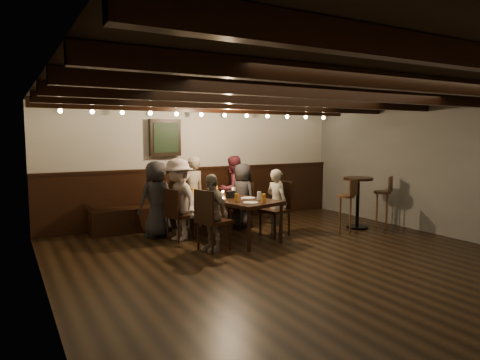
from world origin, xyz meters
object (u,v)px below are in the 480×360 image
person_bench_left (156,199)px  chair_right_near (241,214)px  chair_left_far (213,232)px  chair_right_far (276,219)px  person_right_far (277,202)px  person_left_near (178,200)px  dining_table (229,201)px  person_bench_right (233,190)px  high_top_table (358,195)px  chair_left_near (180,224)px  person_right_near (242,196)px  bar_stool_left (346,213)px  person_left_far (211,213)px  bar_stool_right (382,208)px  person_bench_centre (193,193)px

person_bench_left → chair_right_near: bearing=164.5°
chair_left_far → chair_right_near: 1.70m
chair_right_far → person_bench_left: bearing=50.2°
person_right_far → person_left_near: bearing=59.0°
dining_table → person_bench_right: 1.27m
person_right_far → chair_right_near: bearing=2.0°
dining_table → person_bench_left: 1.27m
dining_table → high_top_table: (2.54, -0.52, -0.01)m
person_right_far → high_top_table: size_ratio=1.21×
person_bench_right → high_top_table: bearing=126.0°
chair_left_near → person_right_near: size_ratio=0.71×
chair_left_far → person_right_near: bearing=121.5°
dining_table → bar_stool_left: (2.05, -0.73, -0.28)m
chair_right_far → chair_right_near: bearing=0.1°
chair_left_far → person_bench_right: size_ratio=0.70×
person_left_far → bar_stool_right: (3.67, -0.07, -0.23)m
bar_stool_left → bar_stool_right: bearing=-14.6°
chair_right_near → person_bench_left: size_ratio=0.65×
bar_stool_right → person_right_far: bearing=140.3°
dining_table → person_bench_left: size_ratio=1.52×
person_left_near → bar_stool_left: person_left_near is taller
chair_right_near → high_top_table: bearing=-133.5°
dining_table → chair_left_far: chair_left_far is taller
person_right_near → bar_stool_right: size_ratio=1.25×
chair_left_near → person_bench_right: person_bench_right is taller
person_bench_left → person_left_near: person_left_near is taller
chair_right_far → bar_stool_right: 2.28m
chair_right_near → person_right_far: (0.24, -0.87, 0.33)m
person_left_far → person_bench_left: bearing=-173.7°
chair_left_near → bar_stool_right: bearing=62.7°
chair_right_near → person_right_far: size_ratio=0.73×
chair_right_far → person_bench_left: person_bench_left is taller
chair_right_far → person_bench_centre: 1.71m
person_left_far → bar_stool_right: size_ratio=1.20×
chair_right_near → person_left_far: 1.75m
person_bench_left → person_bench_centre: person_bench_centre is taller
chair_right_far → person_left_near: size_ratio=0.69×
chair_right_near → chair_right_far: chair_right_far is taller
person_bench_left → person_left_far: size_ratio=1.12×
chair_left_far → chair_right_near: (1.19, 1.21, -0.03)m
person_right_near → person_bench_left: bearing=74.7°
bar_stool_right → chair_right_far: bearing=140.6°
dining_table → bar_stool_right: (3.05, -0.68, -0.28)m
chair_left_far → person_bench_right: bearing=129.8°
dining_table → chair_left_near: size_ratio=2.30×
chair_left_far → bar_stool_left: 2.65m
chair_left_near → chair_left_far: chair_left_far is taller
chair_left_near → person_bench_centre: 1.03m
person_bench_left → person_bench_centre: size_ratio=0.97×
chair_left_near → person_right_near: (1.43, 0.34, 0.36)m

